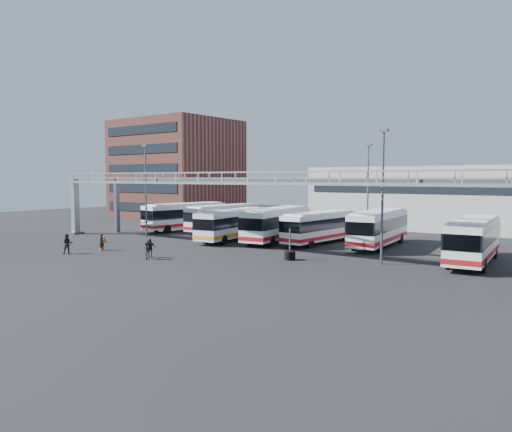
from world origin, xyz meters
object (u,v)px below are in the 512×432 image
Objects in this scene: bus_1 at (185,215)px; cone_left at (102,246)px; bus_6 at (379,227)px; pedestrian_b at (68,244)px; light_pole_mid at (383,189)px; bus_8 at (474,239)px; pedestrian_d at (150,248)px; light_pole_left at (146,185)px; pedestrian_a at (102,242)px; bus_4 at (277,223)px; cone_right at (104,239)px; bus_2 at (223,217)px; tire_stack at (290,255)px; bus_3 at (233,223)px; bus_5 at (320,226)px; pedestrian_c at (147,250)px; light_pole_back at (368,186)px.

bus_1 is 17.87m from cone_left.
pedestrian_b is at bearing -140.68° from bus_6.
light_pole_mid reaches higher than bus_8.
pedestrian_d is at bearing -154.93° from bus_8.
pedestrian_a is at bearing -62.58° from light_pole_left.
bus_4 reaches higher than pedestrian_b.
bus_6 is at bearing -12.52° from pedestrian_b.
bus_2 is at bearing 78.04° from cone_right.
bus_1 is 4.56× the size of tire_stack.
bus_1 is 20.78m from pedestrian_b.
bus_3 is 6.24× the size of pedestrian_b.
bus_2 is 21.53m from pedestrian_b.
pedestrian_b is 7.76m from pedestrian_d.
bus_6 is at bearing 10.38° from bus_3.
light_pole_left reaches higher than bus_3.
bus_2 is at bearing 164.13° from bus_8.
bus_4 is at bearing 129.81° from tire_stack.
bus_5 reaches higher than cone_right.
bus_3 is at bearing 175.00° from bus_8.
cone_left is at bearing -38.39° from cone_right.
light_pole_left is at bearing 20.47° from pedestrian_a.
bus_4 is 14.79× the size of cone_right.
bus_5 is 5.99× the size of pedestrian_b.
pedestrian_a is (1.43, -18.38, -1.04)m from bus_2.
bus_8 is at bearing 24.13° from cone_left.
bus_2 is at bearing 170.20° from bus_6.
bus_3 is at bearing -33.16° from pedestrian_c.
bus_8 is 31.60m from cone_left.
bus_8 is at bearing 15.88° from cone_right.
bus_3 is 4.34× the size of tire_stack.
pedestrian_c is (8.57, -19.22, -1.04)m from bus_2.
pedestrian_c is 0.98× the size of pedestrian_d.
pedestrian_b is at bearing -156.78° from bus_8.
bus_6 is 4.61× the size of tire_stack.
bus_1 is 25.31m from tire_stack.
bus_3 reaches higher than pedestrian_c.
bus_3 is (-10.31, -10.65, -3.92)m from light_pole_back.
bus_6 is at bearing -54.59° from pedestrian_a.
light_pole_mid is at bearing 9.81° from cone_right.
bus_2 is at bearing -2.50° from pedestrian_a.
light_pole_left is 0.88× the size of bus_1.
light_pole_back reaches higher than tire_stack.
pedestrian_a is (-9.11, -14.71, -1.17)m from bus_4.
bus_8 reaches higher than cone_right.
pedestrian_d is (12.88, -16.94, -1.11)m from bus_1.
light_pole_back reaches higher than bus_1.
light_pole_mid is 19.11m from pedestrian_c.
pedestrian_a is 0.98× the size of pedestrian_d.
light_pole_mid is 6.62× the size of pedestrian_c.
bus_2 reaches higher than pedestrian_d.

